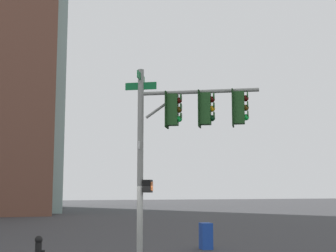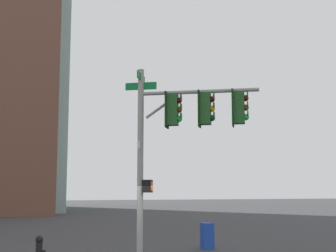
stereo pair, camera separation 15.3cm
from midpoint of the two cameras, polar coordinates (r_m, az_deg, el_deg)
signal_pole_assembly at (r=15.29m, az=1.51°, el=-0.04°), size 3.79×2.33×6.29m
fire_hydrant at (r=17.06m, az=-15.31°, el=-13.72°), size 0.34×0.26×0.87m
newspaper_box at (r=20.10m, az=4.28°, el=-12.84°), size 0.50×0.61×1.05m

